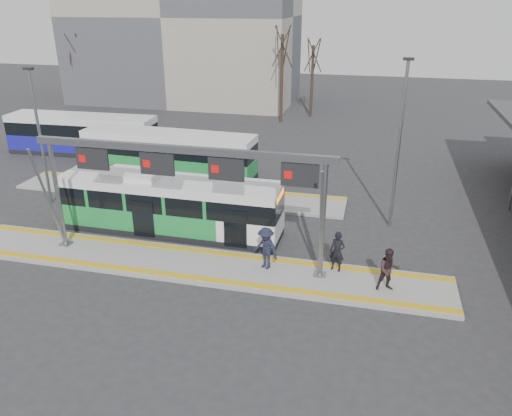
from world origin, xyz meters
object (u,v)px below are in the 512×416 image
at_px(passenger_a, 337,251).
at_px(passenger_b, 389,270).
at_px(passenger_c, 266,248).
at_px(gantry, 183,171).
at_px(hero_bus, 170,205).

bearing_deg(passenger_a, passenger_b, -12.69).
bearing_deg(passenger_c, passenger_a, 35.82).
bearing_deg(passenger_c, gantry, -152.20).
height_order(gantry, hero_bus, gantry).
distance_m(passenger_b, passenger_c, 5.10).
distance_m(hero_bus, passenger_a, 8.76).
height_order(passenger_b, passenger_c, passenger_c).
xyz_separation_m(passenger_a, passenger_b, (2.10, -1.08, 0.01)).
bearing_deg(hero_bus, passenger_c, -26.00).
bearing_deg(passenger_c, passenger_b, 19.53).
height_order(hero_bus, passenger_c, hero_bus).
xyz_separation_m(gantry, passenger_b, (8.57, -0.44, -3.26)).
xyz_separation_m(hero_bus, passenger_c, (5.50, -2.74, -0.30)).
distance_m(gantry, passenger_b, 9.18).
height_order(passenger_a, passenger_b, passenger_b).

